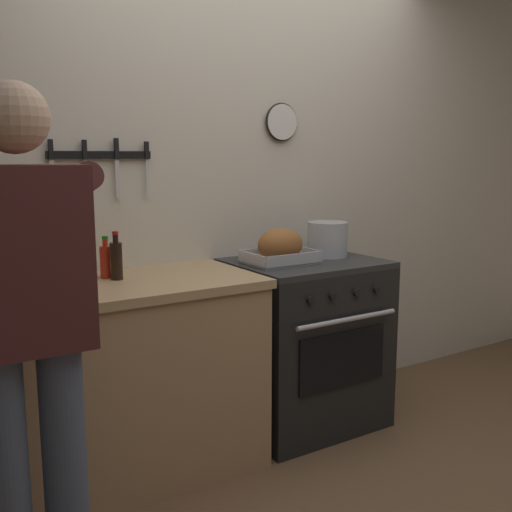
{
  "coord_description": "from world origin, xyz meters",
  "views": [
    {
      "loc": [
        -1.66,
        -1.49,
        1.45
      ],
      "look_at": [
        -0.18,
        0.85,
        0.98
      ],
      "focal_mm": 42.06,
      "sensor_mm": 36.0,
      "label": 1
    }
  ],
  "objects_px": {
    "stove": "(305,342)",
    "stock_pot": "(327,239)",
    "person_cook": "(25,319)",
    "roasting_pan": "(280,247)",
    "bottle_soy_sauce": "(116,260)",
    "bottle_hot_sauce": "(106,261)",
    "bottle_cooking_oil": "(23,261)"
  },
  "relations": [
    {
      "from": "stove",
      "to": "stock_pot",
      "type": "bearing_deg",
      "value": 13.91
    },
    {
      "from": "person_cook",
      "to": "stock_pot",
      "type": "distance_m",
      "value": 1.83
    },
    {
      "from": "roasting_pan",
      "to": "bottle_soy_sauce",
      "type": "relative_size",
      "value": 1.62
    },
    {
      "from": "stock_pot",
      "to": "bottle_hot_sauce",
      "type": "xyz_separation_m",
      "value": [
        -1.21,
        0.08,
        -0.02
      ]
    },
    {
      "from": "person_cook",
      "to": "bottle_soy_sauce",
      "type": "distance_m",
      "value": 0.84
    },
    {
      "from": "stock_pot",
      "to": "person_cook",
      "type": "bearing_deg",
      "value": -159.37
    },
    {
      "from": "stock_pot",
      "to": "bottle_cooking_oil",
      "type": "bearing_deg",
      "value": 176.54
    },
    {
      "from": "stove",
      "to": "bottle_soy_sauce",
      "type": "xyz_separation_m",
      "value": [
        -1.01,
        0.06,
        0.54
      ]
    },
    {
      "from": "person_cook",
      "to": "stock_pot",
      "type": "xyz_separation_m",
      "value": [
        1.71,
        0.64,
        0.04
      ]
    },
    {
      "from": "roasting_pan",
      "to": "bottle_cooking_oil",
      "type": "distance_m",
      "value": 1.23
    },
    {
      "from": "bottle_soy_sauce",
      "to": "bottle_hot_sauce",
      "type": "bearing_deg",
      "value": 111.96
    },
    {
      "from": "bottle_cooking_oil",
      "to": "roasting_pan",
      "type": "bearing_deg",
      "value": -6.48
    },
    {
      "from": "stove",
      "to": "bottle_hot_sauce",
      "type": "xyz_separation_m",
      "value": [
        -1.03,
        0.12,
        0.53
      ]
    },
    {
      "from": "stock_pot",
      "to": "bottle_soy_sauce",
      "type": "bearing_deg",
      "value": 179.34
    },
    {
      "from": "bottle_soy_sauce",
      "to": "stock_pot",
      "type": "bearing_deg",
      "value": -0.66
    },
    {
      "from": "stove",
      "to": "roasting_pan",
      "type": "height_order",
      "value": "roasting_pan"
    },
    {
      "from": "stove",
      "to": "stock_pot",
      "type": "relative_size",
      "value": 4.1
    },
    {
      "from": "roasting_pan",
      "to": "bottle_soy_sauce",
      "type": "height_order",
      "value": "bottle_soy_sauce"
    },
    {
      "from": "person_cook",
      "to": "bottle_cooking_oil",
      "type": "distance_m",
      "value": 0.75
    },
    {
      "from": "roasting_pan",
      "to": "bottle_soy_sauce",
      "type": "xyz_separation_m",
      "value": [
        -0.84,
        0.06,
        0.01
      ]
    },
    {
      "from": "roasting_pan",
      "to": "bottle_cooking_oil",
      "type": "height_order",
      "value": "bottle_cooking_oil"
    },
    {
      "from": "stock_pot",
      "to": "bottle_hot_sauce",
      "type": "distance_m",
      "value": 1.22
    },
    {
      "from": "person_cook",
      "to": "roasting_pan",
      "type": "bearing_deg",
      "value": -66.16
    },
    {
      "from": "bottle_soy_sauce",
      "to": "bottle_cooking_oil",
      "type": "xyz_separation_m",
      "value": [
        -0.38,
        0.08,
        0.02
      ]
    },
    {
      "from": "stove",
      "to": "bottle_hot_sauce",
      "type": "relative_size",
      "value": 4.74
    },
    {
      "from": "bottle_hot_sauce",
      "to": "bottle_cooking_oil",
      "type": "xyz_separation_m",
      "value": [
        -0.35,
        0.02,
        0.03
      ]
    },
    {
      "from": "stock_pot",
      "to": "roasting_pan",
      "type": "bearing_deg",
      "value": -172.68
    },
    {
      "from": "stove",
      "to": "bottle_hot_sauce",
      "type": "bearing_deg",
      "value": 173.21
    },
    {
      "from": "bottle_soy_sauce",
      "to": "stove",
      "type": "bearing_deg",
      "value": -3.32
    },
    {
      "from": "bottle_hot_sauce",
      "to": "bottle_soy_sauce",
      "type": "xyz_separation_m",
      "value": [
        0.03,
        -0.06,
        0.01
      ]
    },
    {
      "from": "stove",
      "to": "bottle_cooking_oil",
      "type": "distance_m",
      "value": 1.5
    },
    {
      "from": "roasting_pan",
      "to": "bottle_hot_sauce",
      "type": "height_order",
      "value": "bottle_hot_sauce"
    }
  ]
}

